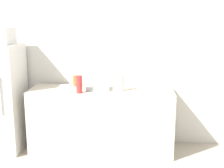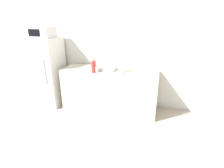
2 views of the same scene
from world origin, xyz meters
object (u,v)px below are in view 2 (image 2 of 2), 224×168
Objects in this scene: microwave at (42,32)px; paper_towel_roll at (121,67)px; bottle_tall at (93,67)px; bottle_short at (94,63)px; refrigerator at (48,72)px.

paper_towel_roll is (1.78, -0.05, -0.63)m from microwave.
bottle_tall is 0.43m from bottle_short.
bottle_short is at bearing 10.41° from refrigerator.
refrigerator reaches higher than bottle_tall.
refrigerator is 6.48× the size of paper_towel_roll.
bottle_tall is at bearing -9.57° from refrigerator.
refrigerator is 1.14m from bottle_short.
paper_towel_roll is (1.78, -0.05, 0.27)m from refrigerator.
paper_towel_roll is at bearing -1.73° from microwave.
paper_towel_roll is at bearing 15.51° from bottle_tall.
refrigerator is 1.28m from bottle_tall.
bottle_short is 0.73m from paper_towel_roll.
refrigerator reaches higher than bottle_short.
bottle_tall is at bearing -9.51° from microwave.
microwave reaches higher than bottle_short.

